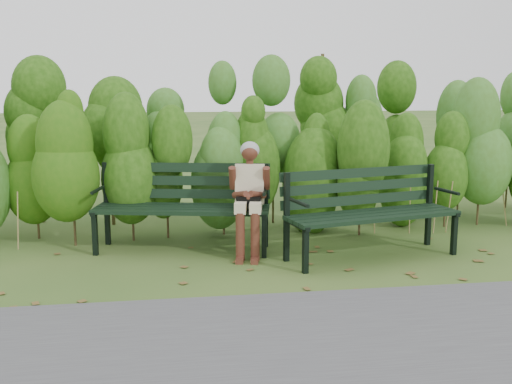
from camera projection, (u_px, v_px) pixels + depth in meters
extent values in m
plane|color=#33561E|center=(261.00, 265.00, 6.50)|extent=(80.00, 80.00, 0.00)
cube|color=#474749|center=(308.00, 353.00, 4.35)|extent=(60.00, 2.50, 0.01)
cylinder|color=#47381E|center=(21.00, 213.00, 7.29)|extent=(0.03, 0.03, 0.80)
ellipsoid|color=#2B6211|center=(18.00, 161.00, 7.18)|extent=(0.64, 0.64, 1.44)
cylinder|color=#47381E|center=(73.00, 211.00, 7.38)|extent=(0.03, 0.03, 0.80)
ellipsoid|color=#2B6211|center=(70.00, 160.00, 7.27)|extent=(0.64, 0.64, 1.44)
cylinder|color=#47381E|center=(124.00, 210.00, 7.47)|extent=(0.03, 0.03, 0.80)
ellipsoid|color=#2B6211|center=(122.00, 159.00, 7.36)|extent=(0.64, 0.64, 1.44)
cylinder|color=#47381E|center=(173.00, 208.00, 7.56)|extent=(0.03, 0.03, 0.80)
ellipsoid|color=#2B6211|center=(172.00, 158.00, 7.45)|extent=(0.64, 0.64, 1.44)
cylinder|color=#47381E|center=(221.00, 207.00, 7.65)|extent=(0.03, 0.03, 0.80)
ellipsoid|color=#2B6211|center=(221.00, 157.00, 7.54)|extent=(0.64, 0.64, 1.44)
cylinder|color=#47381E|center=(268.00, 205.00, 7.74)|extent=(0.03, 0.03, 0.80)
ellipsoid|color=#2B6211|center=(269.00, 156.00, 7.63)|extent=(0.64, 0.64, 1.44)
cylinder|color=#47381E|center=(314.00, 204.00, 7.83)|extent=(0.03, 0.03, 0.80)
ellipsoid|color=#2B6211|center=(315.00, 155.00, 7.72)|extent=(0.64, 0.64, 1.44)
cylinder|color=#47381E|center=(359.00, 203.00, 7.92)|extent=(0.03, 0.03, 0.80)
ellipsoid|color=#2B6211|center=(361.00, 155.00, 7.81)|extent=(0.64, 0.64, 1.44)
cylinder|color=#47381E|center=(403.00, 201.00, 8.01)|extent=(0.03, 0.03, 0.80)
ellipsoid|color=#2B6211|center=(405.00, 154.00, 7.90)|extent=(0.64, 0.64, 1.44)
cylinder|color=#47381E|center=(446.00, 200.00, 8.10)|extent=(0.03, 0.03, 0.80)
ellipsoid|color=#2B6211|center=(449.00, 153.00, 7.99)|extent=(0.64, 0.64, 1.44)
cylinder|color=#47381E|center=(488.00, 199.00, 8.19)|extent=(0.03, 0.03, 0.80)
ellipsoid|color=#2B6211|center=(492.00, 152.00, 8.08)|extent=(0.64, 0.64, 1.44)
cylinder|color=#47381E|center=(42.00, 187.00, 8.25)|extent=(0.04, 0.04, 1.10)
ellipsoid|color=#1F4B0D|center=(38.00, 123.00, 8.09)|extent=(0.70, 0.70, 1.98)
cylinder|color=#47381E|center=(100.00, 186.00, 8.36)|extent=(0.04, 0.04, 1.10)
ellipsoid|color=#1F4B0D|center=(97.00, 122.00, 8.21)|extent=(0.70, 0.70, 1.98)
cylinder|color=#47381E|center=(155.00, 184.00, 8.47)|extent=(0.04, 0.04, 1.10)
ellipsoid|color=#1F4B0D|center=(153.00, 122.00, 8.32)|extent=(0.70, 0.70, 1.98)
cylinder|color=#47381E|center=(209.00, 183.00, 8.58)|extent=(0.04, 0.04, 1.10)
ellipsoid|color=#1F4B0D|center=(208.00, 121.00, 8.43)|extent=(0.70, 0.70, 1.98)
cylinder|color=#47381E|center=(262.00, 182.00, 8.70)|extent=(0.04, 0.04, 1.10)
ellipsoid|color=#1F4B0D|center=(262.00, 121.00, 8.54)|extent=(0.70, 0.70, 1.98)
cylinder|color=#47381E|center=(313.00, 181.00, 8.81)|extent=(0.04, 0.04, 1.10)
ellipsoid|color=#1F4B0D|center=(315.00, 121.00, 8.66)|extent=(0.70, 0.70, 1.98)
cylinder|color=#47381E|center=(364.00, 179.00, 8.92)|extent=(0.04, 0.04, 1.10)
ellipsoid|color=#1F4B0D|center=(365.00, 120.00, 8.77)|extent=(0.70, 0.70, 1.98)
cylinder|color=#47381E|center=(412.00, 178.00, 9.04)|extent=(0.04, 0.04, 1.10)
ellipsoid|color=#1F4B0D|center=(415.00, 120.00, 8.88)|extent=(0.70, 0.70, 1.98)
cylinder|color=#47381E|center=(460.00, 177.00, 9.15)|extent=(0.04, 0.04, 1.10)
ellipsoid|color=#1F4B0D|center=(464.00, 119.00, 9.00)|extent=(0.70, 0.70, 1.98)
cylinder|color=#47381E|center=(507.00, 176.00, 9.26)|extent=(0.04, 0.04, 1.10)
ellipsoid|color=#1F4B0D|center=(511.00, 119.00, 9.11)|extent=(0.70, 0.70, 1.98)
cube|color=brown|center=(202.00, 271.00, 6.31)|extent=(0.11, 0.11, 0.01)
cube|color=brown|center=(365.00, 289.00, 5.73)|extent=(0.09, 0.11, 0.01)
cube|color=brown|center=(411.00, 286.00, 5.81)|extent=(0.11, 0.11, 0.01)
cube|color=brown|center=(397.00, 255.00, 6.90)|extent=(0.11, 0.11, 0.01)
cube|color=brown|center=(218.00, 282.00, 5.95)|extent=(0.11, 0.11, 0.01)
cube|color=brown|center=(442.00, 249.00, 7.14)|extent=(0.11, 0.11, 0.01)
cube|color=brown|center=(97.00, 277.00, 6.09)|extent=(0.11, 0.11, 0.01)
cube|color=brown|center=(418.00, 256.00, 6.84)|extent=(0.10, 0.09, 0.01)
cube|color=brown|center=(324.00, 263.00, 6.57)|extent=(0.07, 0.09, 0.01)
cube|color=brown|center=(117.00, 256.00, 6.84)|extent=(0.11, 0.11, 0.01)
cube|color=brown|center=(111.00, 270.00, 6.33)|extent=(0.11, 0.10, 0.01)
cube|color=brown|center=(187.00, 252.00, 7.02)|extent=(0.10, 0.11, 0.01)
cube|color=brown|center=(110.00, 251.00, 7.07)|extent=(0.09, 0.07, 0.01)
cube|color=brown|center=(232.00, 258.00, 6.76)|extent=(0.09, 0.10, 0.01)
cube|color=brown|center=(503.00, 265.00, 6.49)|extent=(0.10, 0.11, 0.01)
cube|color=brown|center=(466.00, 279.00, 6.05)|extent=(0.11, 0.11, 0.01)
cube|color=brown|center=(141.00, 248.00, 7.18)|extent=(0.10, 0.09, 0.01)
cube|color=brown|center=(432.00, 270.00, 6.34)|extent=(0.11, 0.11, 0.01)
cube|color=brown|center=(240.00, 248.00, 7.21)|extent=(0.11, 0.10, 0.01)
cube|color=brown|center=(388.00, 253.00, 6.97)|extent=(0.11, 0.11, 0.01)
cube|color=brown|center=(308.00, 284.00, 5.88)|extent=(0.08, 0.09, 0.01)
cube|color=brown|center=(89.00, 268.00, 6.38)|extent=(0.10, 0.11, 0.01)
cube|color=brown|center=(340.00, 291.00, 5.67)|extent=(0.11, 0.10, 0.01)
cube|color=brown|center=(138.00, 248.00, 7.20)|extent=(0.11, 0.10, 0.01)
cube|color=brown|center=(96.00, 301.00, 5.40)|extent=(0.10, 0.09, 0.01)
cube|color=brown|center=(44.00, 293.00, 5.63)|extent=(0.07, 0.09, 0.01)
cube|color=brown|center=(6.00, 276.00, 6.14)|extent=(0.11, 0.11, 0.01)
cube|color=brown|center=(282.00, 247.00, 7.23)|extent=(0.10, 0.11, 0.01)
cube|color=brown|center=(296.00, 242.00, 7.45)|extent=(0.09, 0.07, 0.01)
cube|color=brown|center=(408.00, 267.00, 6.43)|extent=(0.10, 0.11, 0.01)
cube|color=black|center=(179.00, 213.00, 6.77)|extent=(2.02, 0.53, 0.05)
cube|color=black|center=(181.00, 210.00, 6.91)|extent=(2.02, 0.53, 0.05)
cube|color=black|center=(183.00, 208.00, 7.05)|extent=(2.02, 0.53, 0.05)
cube|color=black|center=(185.00, 205.00, 7.19)|extent=(2.02, 0.53, 0.05)
cube|color=black|center=(186.00, 194.00, 7.27)|extent=(2.00, 0.47, 0.12)
cube|color=black|center=(186.00, 181.00, 7.26)|extent=(2.00, 0.47, 0.12)
cube|color=black|center=(186.00, 168.00, 7.25)|extent=(2.00, 0.47, 0.12)
cube|color=black|center=(95.00, 234.00, 6.85)|extent=(0.07, 0.07, 0.51)
cube|color=black|center=(107.00, 204.00, 7.28)|extent=(0.07, 0.07, 1.02)
cube|color=black|center=(100.00, 210.00, 7.03)|extent=(0.17, 0.56, 0.05)
cylinder|color=black|center=(98.00, 190.00, 6.93)|extent=(0.13, 0.42, 0.04)
cube|color=black|center=(264.00, 236.00, 6.75)|extent=(0.07, 0.07, 0.51)
cube|color=black|center=(266.00, 205.00, 7.18)|extent=(0.07, 0.07, 1.02)
cube|color=black|center=(265.00, 212.00, 6.93)|extent=(0.17, 0.56, 0.05)
cylinder|color=black|center=(265.00, 191.00, 6.83)|extent=(0.13, 0.42, 0.04)
cube|color=black|center=(384.00, 219.00, 6.50)|extent=(1.97, 0.57, 0.04)
cube|color=black|center=(377.00, 216.00, 6.63)|extent=(1.97, 0.57, 0.04)
cube|color=black|center=(370.00, 214.00, 6.75)|extent=(1.97, 0.57, 0.04)
cube|color=black|center=(364.00, 212.00, 6.88)|extent=(1.97, 0.57, 0.04)
cube|color=black|center=(359.00, 200.00, 6.95)|extent=(1.95, 0.51, 0.12)
cube|color=black|center=(359.00, 186.00, 6.94)|extent=(1.95, 0.51, 0.12)
cube|color=black|center=(358.00, 173.00, 6.93)|extent=(1.95, 0.51, 0.12)
cube|color=black|center=(305.00, 250.00, 6.19)|extent=(0.07, 0.07, 0.50)
cube|color=black|center=(287.00, 217.00, 6.58)|extent=(0.07, 0.07, 1.00)
cube|color=black|center=(297.00, 224.00, 6.35)|extent=(0.18, 0.55, 0.04)
cylinder|color=black|center=(299.00, 203.00, 6.26)|extent=(0.13, 0.41, 0.04)
cube|color=black|center=(454.00, 234.00, 6.88)|extent=(0.07, 0.07, 0.50)
cube|color=black|center=(429.00, 205.00, 7.27)|extent=(0.07, 0.07, 1.00)
cube|color=black|center=(443.00, 211.00, 7.04)|extent=(0.18, 0.55, 0.04)
cylinder|color=black|center=(447.00, 191.00, 6.95)|extent=(0.13, 0.41, 0.04)
cube|color=beige|center=(241.00, 206.00, 6.74)|extent=(0.20, 0.41, 0.12)
cube|color=beige|center=(256.00, 206.00, 6.73)|extent=(0.20, 0.41, 0.12)
cylinder|color=#56291B|center=(240.00, 237.00, 6.64)|extent=(0.12, 0.12, 0.55)
cylinder|color=#56291B|center=(255.00, 237.00, 6.63)|extent=(0.12, 0.12, 0.55)
cube|color=#56291B|center=(240.00, 260.00, 6.61)|extent=(0.12, 0.20, 0.06)
cube|color=#56291B|center=(255.00, 260.00, 6.60)|extent=(0.12, 0.20, 0.06)
cube|color=beige|center=(250.00, 184.00, 6.94)|extent=(0.37, 0.29, 0.48)
cylinder|color=#56291B|center=(250.00, 163.00, 6.88)|extent=(0.08, 0.08, 0.09)
sphere|color=#56291B|center=(250.00, 152.00, 6.85)|extent=(0.19, 0.19, 0.19)
ellipsoid|color=gray|center=(250.00, 150.00, 6.87)|extent=(0.22, 0.21, 0.20)
cylinder|color=#56291B|center=(233.00, 178.00, 6.86)|extent=(0.12, 0.21, 0.29)
cylinder|color=#56291B|center=(266.00, 178.00, 6.84)|extent=(0.12, 0.21, 0.29)
cylinder|color=#56291B|center=(240.00, 194.00, 6.77)|extent=(0.18, 0.26, 0.12)
cylinder|color=#56291B|center=(257.00, 195.00, 6.76)|extent=(0.24, 0.22, 0.12)
sphere|color=#56291B|center=(249.00, 197.00, 6.71)|extent=(0.10, 0.10, 0.10)
cube|color=black|center=(249.00, 203.00, 6.73)|extent=(0.29, 0.16, 0.15)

